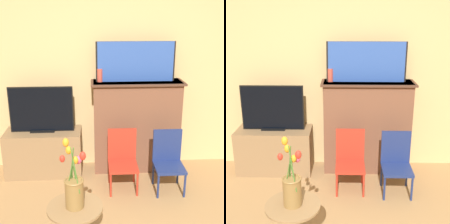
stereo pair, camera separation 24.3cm
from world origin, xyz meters
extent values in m
cube|color=tan|center=(0.00, 2.13, 1.35)|extent=(8.00, 0.06, 2.70)
cube|color=brown|center=(0.25, 1.94, 0.58)|extent=(1.07, 0.33, 1.16)
cube|color=#503123|center=(0.25, 1.93, 1.15)|extent=(1.13, 0.37, 0.02)
cube|color=black|center=(0.23, 1.95, 1.40)|extent=(0.95, 0.02, 0.48)
cube|color=#2D51A8|center=(0.23, 1.94, 1.40)|extent=(0.91, 0.02, 0.48)
cylinder|color=#CC4C3D|center=(-0.20, 1.94, 1.24)|extent=(0.06, 0.06, 0.16)
cube|color=olive|center=(-0.91, 1.87, 0.28)|extent=(0.93, 0.42, 0.56)
cube|color=black|center=(-0.91, 1.87, 0.57)|extent=(0.29, 0.12, 0.01)
cube|color=black|center=(-0.91, 1.88, 0.84)|extent=(0.77, 0.02, 0.56)
cube|color=black|center=(-0.91, 1.87, 0.84)|extent=(0.74, 0.02, 0.53)
cylinder|color=#B22D1E|center=(-0.11, 1.27, 0.14)|extent=(0.02, 0.02, 0.28)
cylinder|color=#B22D1E|center=(0.19, 1.27, 0.14)|extent=(0.02, 0.02, 0.28)
cylinder|color=#B22D1E|center=(-0.11, 1.56, 0.14)|extent=(0.02, 0.02, 0.28)
cylinder|color=#B22D1E|center=(0.19, 1.56, 0.14)|extent=(0.02, 0.02, 0.28)
cube|color=#B22D1E|center=(0.04, 1.42, 0.30)|extent=(0.33, 0.33, 0.03)
cube|color=#B22D1E|center=(0.04, 1.57, 0.50)|extent=(0.33, 0.02, 0.38)
cylinder|color=navy|center=(0.41, 1.21, 0.14)|extent=(0.02, 0.02, 0.28)
cylinder|color=navy|center=(0.70, 1.21, 0.14)|extent=(0.02, 0.02, 0.28)
cylinder|color=navy|center=(0.41, 1.51, 0.14)|extent=(0.02, 0.02, 0.28)
cylinder|color=navy|center=(0.70, 1.51, 0.14)|extent=(0.02, 0.02, 0.28)
cube|color=navy|center=(0.56, 1.36, 0.30)|extent=(0.33, 0.33, 0.03)
cube|color=navy|center=(0.56, 1.51, 0.50)|extent=(0.33, 0.02, 0.38)
cylinder|color=#99754C|center=(-0.45, 0.41, 0.47)|extent=(0.45, 0.45, 0.02)
cylinder|color=olive|center=(-0.45, 0.41, 0.59)|extent=(0.15, 0.15, 0.24)
torus|color=olive|center=(-0.45, 0.41, 0.71)|extent=(0.16, 0.16, 0.02)
cylinder|color=#477A2D|center=(-0.43, 0.44, 0.74)|extent=(0.04, 0.07, 0.22)
ellipsoid|color=#E0517A|center=(-0.41, 0.50, 0.85)|extent=(0.05, 0.05, 0.07)
cylinder|color=#477A2D|center=(-0.47, 0.42, 0.77)|extent=(0.06, 0.02, 0.27)
ellipsoid|color=red|center=(-0.53, 0.43, 0.90)|extent=(0.04, 0.04, 0.06)
cylinder|color=#477A2D|center=(-0.46, 0.44, 0.82)|extent=(0.05, 0.08, 0.37)
ellipsoid|color=orange|center=(-0.50, 0.51, 1.00)|extent=(0.05, 0.05, 0.07)
cylinder|color=#477A2D|center=(-0.43, 0.39, 0.81)|extent=(0.07, 0.10, 0.35)
ellipsoid|color=red|center=(-0.37, 0.30, 0.98)|extent=(0.05, 0.05, 0.07)
cylinder|color=#477A2D|center=(-0.44, 0.44, 0.75)|extent=(0.01, 0.03, 0.24)
ellipsoid|color=orange|center=(-0.43, 0.46, 0.87)|extent=(0.05, 0.05, 0.06)
cylinder|color=#477A2D|center=(-0.46, 0.44, 0.79)|extent=(0.03, 0.06, 0.31)
ellipsoid|color=orange|center=(-0.48, 0.49, 0.94)|extent=(0.05, 0.05, 0.07)
camera|label=1|loc=(-0.27, -1.74, 1.98)|focal=50.00mm
camera|label=2|loc=(-0.03, -1.75, 1.98)|focal=50.00mm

